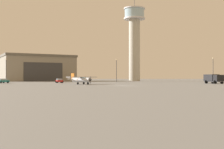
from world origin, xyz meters
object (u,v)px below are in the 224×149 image
light_post_west (116,68)px  light_post_north (5,68)px  truck_box_black (213,78)px  light_post_east (212,68)px  airplane_silver (81,79)px  car_red (59,81)px  control_tower (134,37)px  car_teal (1,81)px

light_post_west → light_post_north: light_post_north is taller
truck_box_black → light_post_east: 24.60m
light_post_west → light_post_east: size_ratio=0.96×
airplane_silver → car_red: size_ratio=1.70×
control_tower → truck_box_black: bearing=-69.5°
airplane_silver → car_teal: size_ratio=1.74×
airplane_silver → car_teal: airplane_silver is taller
car_teal → light_post_north: bearing=39.1°
control_tower → light_post_north: bearing=-158.5°
car_red → light_post_west: size_ratio=0.58×
truck_box_black → light_post_west: size_ratio=0.80×
airplane_silver → light_post_west: bearing=113.0°
car_red → light_post_east: light_post_east is taller
airplane_silver → car_teal: bearing=-169.8°
control_tower → airplane_silver: (-18.01, -57.47, -18.83)m
light_post_east → light_post_north: bearing=175.3°
light_post_west → light_post_east: 34.99m
truck_box_black → light_post_north: size_ratio=0.76×
control_tower → light_post_west: control_tower is taller
car_red → light_post_north: 30.75m
truck_box_black → car_red: bearing=-118.4°
control_tower → airplane_silver: control_tower is taller
car_teal → light_post_east: light_post_east is taller
light_post_west → truck_box_black: bearing=-42.5°
airplane_silver → truck_box_black: 37.31m
control_tower → airplane_silver: bearing=-107.4°
car_teal → light_post_west: light_post_west is taller
control_tower → light_post_east: size_ratio=4.18×
light_post_west → light_post_north: bearing=173.9°
airplane_silver → light_post_east: bearing=74.1°
airplane_silver → car_teal: 28.99m
truck_box_black → light_post_east: (7.99, 22.96, 3.76)m
truck_box_black → car_red: size_ratio=1.38×
control_tower → airplane_silver: size_ratio=4.47×
car_red → light_post_east: bearing=-95.2°
control_tower → car_teal: size_ratio=7.76×
control_tower → car_teal: (-43.39, -43.46, -19.41)m
control_tower → car_red: 51.15m
light_post_north → truck_box_black: bearing=-22.9°
light_post_west → airplane_silver: bearing=-106.1°
truck_box_black → light_post_east: size_ratio=0.76×
light_post_east → airplane_silver: bearing=-145.0°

